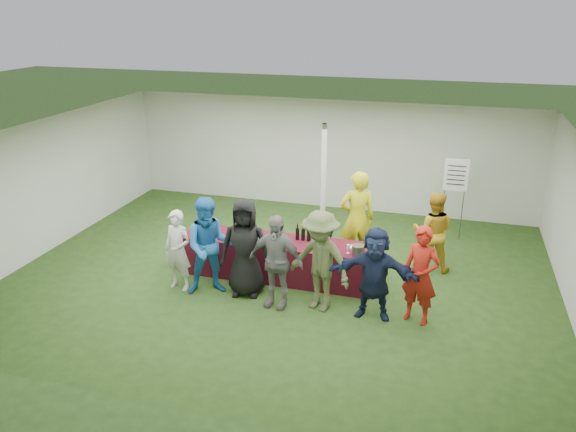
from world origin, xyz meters
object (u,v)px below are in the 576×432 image
(customer_0, at_px, (178,250))
(customer_6, at_px, (420,275))
(serving_table, at_px, (278,259))
(customer_1, at_px, (210,246))
(customer_3, at_px, (276,261))
(customer_4, at_px, (320,261))
(customer_5, at_px, (375,273))
(staff_back, at_px, (433,231))
(wine_list_sign, at_px, (456,181))
(staff_pourer, at_px, (357,219))
(customer_2, at_px, (245,247))
(dump_bucket, at_px, (358,250))

(customer_0, distance_m, customer_6, 4.20)
(serving_table, height_order, customer_1, customer_1)
(customer_3, bearing_deg, customer_0, -175.87)
(customer_4, distance_m, customer_5, 0.91)
(staff_back, bearing_deg, serving_table, 20.47)
(wine_list_sign, relative_size, staff_pourer, 0.94)
(wine_list_sign, relative_size, customer_5, 1.15)
(wine_list_sign, distance_m, customer_5, 3.93)
(customer_2, bearing_deg, staff_pourer, 36.42)
(customer_2, height_order, customer_4, customer_2)
(serving_table, height_order, customer_0, customer_0)
(customer_4, bearing_deg, customer_3, -152.13)
(staff_back, height_order, customer_6, customer_6)
(wine_list_sign, xyz_separation_m, customer_3, (-2.79, -3.83, -0.49))
(customer_3, bearing_deg, customer_6, 10.77)
(wine_list_sign, distance_m, customer_3, 4.76)
(dump_bucket, height_order, wine_list_sign, wine_list_sign)
(wine_list_sign, relative_size, customer_6, 1.10)
(staff_back, relative_size, customer_2, 0.89)
(serving_table, distance_m, customer_0, 1.85)
(staff_pourer, bearing_deg, staff_back, 166.12)
(staff_back, xyz_separation_m, customer_0, (-4.30, -2.07, -0.04))
(customer_1, distance_m, customer_3, 1.25)
(customer_0, bearing_deg, customer_6, 10.56)
(serving_table, xyz_separation_m, dump_bucket, (1.53, -0.22, 0.46))
(customer_1, xyz_separation_m, customer_2, (0.60, 0.14, -0.01))
(wine_list_sign, distance_m, customer_2, 4.97)
(wine_list_sign, height_order, customer_6, wine_list_sign)
(customer_2, relative_size, customer_4, 1.01)
(staff_back, distance_m, customer_6, 2.01)
(customer_0, xyz_separation_m, customer_4, (2.58, 0.01, 0.13))
(wine_list_sign, bearing_deg, staff_pourer, -133.83)
(customer_6, bearing_deg, staff_back, 105.34)
(staff_pourer, distance_m, customer_2, 2.40)
(wine_list_sign, relative_size, staff_back, 1.14)
(customer_0, height_order, customer_1, customer_1)
(customer_0, bearing_deg, customer_1, 12.38)
(customer_0, relative_size, customer_4, 0.85)
(customer_2, bearing_deg, dump_bucket, 6.03)
(customer_5, bearing_deg, customer_2, 175.60)
(serving_table, relative_size, dump_bucket, 16.01)
(serving_table, xyz_separation_m, staff_pourer, (1.30, 0.97, 0.58))
(serving_table, bearing_deg, customer_6, -17.98)
(dump_bucket, bearing_deg, customer_5, -60.47)
(customer_0, relative_size, customer_2, 0.84)
(staff_pourer, height_order, customer_6, staff_pourer)
(staff_pourer, xyz_separation_m, customer_3, (-1.02, -1.99, -0.13))
(dump_bucket, distance_m, staff_pourer, 1.22)
(serving_table, bearing_deg, customer_0, -149.50)
(staff_back, relative_size, customer_4, 0.90)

